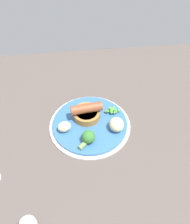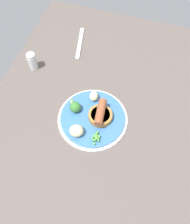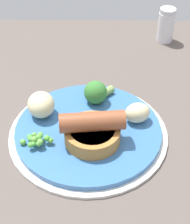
# 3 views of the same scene
# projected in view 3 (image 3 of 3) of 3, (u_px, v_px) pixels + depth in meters

# --- Properties ---
(dining_table) EXTENTS (1.10, 0.80, 0.03)m
(dining_table) POSITION_uv_depth(u_px,v_px,m) (103.00, 146.00, 0.59)
(dining_table) COLOR #564C47
(dining_table) RESTS_ON ground
(dinner_plate) EXTENTS (0.25, 0.25, 0.01)m
(dinner_plate) POSITION_uv_depth(u_px,v_px,m) (88.00, 132.00, 0.59)
(dinner_plate) COLOR silver
(dinner_plate) RESTS_ON dining_table
(sausage_pudding) EXTENTS (0.10, 0.08, 0.05)m
(sausage_pudding) POSITION_uv_depth(u_px,v_px,m) (92.00, 130.00, 0.55)
(sausage_pudding) COLOR #AD7538
(sausage_pudding) RESTS_ON dinner_plate
(pea_pile) EXTENTS (0.05, 0.03, 0.02)m
(pea_pile) POSITION_uv_depth(u_px,v_px,m) (37.00, 139.00, 0.55)
(pea_pile) COLOR #56AF38
(pea_pile) RESTS_ON dinner_plate
(broccoli_floret_near) EXTENTS (0.05, 0.05, 0.04)m
(broccoli_floret_near) POSITION_uv_depth(u_px,v_px,m) (96.00, 92.00, 0.62)
(broccoli_floret_near) COLOR #387A33
(broccoli_floret_near) RESTS_ON dinner_plate
(potato_chunk_0) EXTENTS (0.05, 0.05, 0.04)m
(potato_chunk_0) POSITION_uv_depth(u_px,v_px,m) (41.00, 105.00, 0.59)
(potato_chunk_0) COLOR beige
(potato_chunk_0) RESTS_ON dinner_plate
(potato_chunk_1) EXTENTS (0.05, 0.04, 0.03)m
(potato_chunk_1) POSITION_uv_depth(u_px,v_px,m) (137.00, 113.00, 0.58)
(potato_chunk_1) COLOR beige
(potato_chunk_1) RESTS_ON dinner_plate
(salt_shaker) EXTENTS (0.03, 0.03, 0.07)m
(salt_shaker) POSITION_uv_depth(u_px,v_px,m) (166.00, 25.00, 0.79)
(salt_shaker) COLOR silver
(salt_shaker) RESTS_ON dining_table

